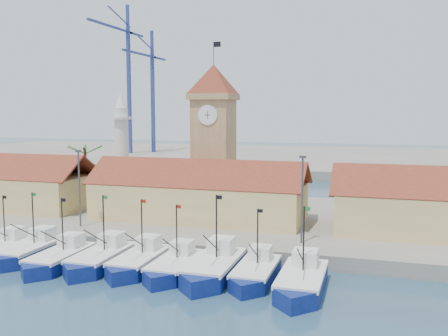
% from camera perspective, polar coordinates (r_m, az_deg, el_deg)
% --- Properties ---
extents(ground, '(400.00, 400.00, 0.00)m').
position_cam_1_polar(ground, '(46.10, -11.42, -12.60)').
color(ground, navy).
rests_on(ground, ground).
extents(quay, '(140.00, 32.00, 1.50)m').
position_cam_1_polar(quay, '(67.20, -1.69, -5.73)').
color(quay, gray).
rests_on(quay, ground).
extents(terminal, '(240.00, 80.00, 2.00)m').
position_cam_1_polar(terminal, '(150.39, 8.75, 1.09)').
color(terminal, gray).
rests_on(terminal, ground).
extents(boat_2, '(3.21, 8.80, 6.66)m').
position_cam_1_polar(boat_2, '(57.17, -24.24, -8.56)').
color(boat_2, navy).
rests_on(boat_2, ground).
extents(boat_3, '(3.44, 9.43, 7.14)m').
position_cam_1_polar(boat_3, '(55.07, -21.40, -8.94)').
color(boat_3, navy).
rests_on(boat_3, ground).
extents(boat_4, '(3.38, 9.27, 7.01)m').
position_cam_1_polar(boat_4, '(51.47, -18.40, -9.92)').
color(boat_4, navy).
rests_on(boat_4, ground).
extents(boat_5, '(3.54, 9.69, 7.33)m').
position_cam_1_polar(boat_5, '(50.18, -14.01, -10.16)').
color(boat_5, navy).
rests_on(boat_5, ground).
extents(boat_6, '(3.41, 9.34, 7.07)m').
position_cam_1_polar(boat_6, '(48.67, -9.76, -10.62)').
color(boat_6, navy).
rests_on(boat_6, ground).
extents(boat_7, '(3.28, 8.99, 6.80)m').
position_cam_1_polar(boat_7, '(46.91, -5.78, -11.25)').
color(boat_7, navy).
rests_on(boat_7, ground).
extents(boat_8, '(3.81, 10.43, 7.89)m').
position_cam_1_polar(boat_8, '(45.84, -1.23, -11.50)').
color(boat_8, navy).
rests_on(boat_8, ground).
extents(boat_9, '(3.27, 8.95, 6.77)m').
position_cam_1_polar(boat_9, '(45.04, 3.59, -12.00)').
color(boat_9, navy).
rests_on(boat_9, ground).
extents(boat_10, '(3.62, 9.90, 7.49)m').
position_cam_1_polar(boat_10, '(43.02, 8.83, -12.86)').
color(boat_10, navy).
rests_on(boat_10, ground).
extents(hall_center, '(27.04, 10.13, 7.61)m').
position_cam_1_polar(hall_center, '(62.87, -2.86, -3.58)').
color(hall_center, '#E2C87C').
rests_on(hall_center, quay).
extents(clock_tower, '(5.80, 5.80, 22.70)m').
position_cam_1_polar(clock_tower, '(67.64, -1.18, 3.94)').
color(clock_tower, tan).
rests_on(clock_tower, quay).
extents(minaret, '(3.00, 3.00, 16.30)m').
position_cam_1_polar(minaret, '(75.54, -11.60, 2.38)').
color(minaret, silver).
rests_on(minaret, quay).
extents(palm_tree, '(5.60, 5.03, 8.39)m').
position_cam_1_polar(palm_tree, '(76.67, -15.54, -0.28)').
color(palm_tree, brown).
rests_on(palm_tree, quay).
extents(lamp_posts, '(80.70, 0.25, 9.03)m').
position_cam_1_polar(lamp_posts, '(54.91, -5.19, -2.43)').
color(lamp_posts, '#3F3F44').
rests_on(lamp_posts, quay).
extents(crane_blue_far, '(1.00, 32.39, 45.03)m').
position_cam_1_polar(crane_blue_far, '(157.43, -11.06, 10.75)').
color(crane_blue_far, navy).
rests_on(crane_blue_far, terminal).
extents(crane_blue_near, '(1.00, 29.28, 38.02)m').
position_cam_1_polar(crane_blue_near, '(160.48, -8.32, 9.24)').
color(crane_blue_near, navy).
rests_on(crane_blue_near, terminal).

